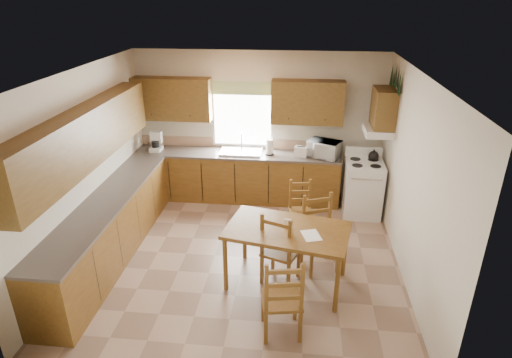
# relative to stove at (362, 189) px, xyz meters

# --- Properties ---
(floor) EXTENTS (4.50, 4.50, 0.00)m
(floor) POSITION_rel_stove_xyz_m (-1.88, -1.59, -0.47)
(floor) COLOR #947762
(floor) RESTS_ON ground
(ceiling) EXTENTS (4.50, 4.50, 0.00)m
(ceiling) POSITION_rel_stove_xyz_m (-1.88, -1.59, 2.23)
(ceiling) COLOR brown
(ceiling) RESTS_ON floor
(wall_left) EXTENTS (4.50, 4.50, 0.00)m
(wall_left) POSITION_rel_stove_xyz_m (-4.13, -1.59, 0.88)
(wall_left) COLOR beige
(wall_left) RESTS_ON floor
(wall_right) EXTENTS (4.50, 4.50, 0.00)m
(wall_right) POSITION_rel_stove_xyz_m (0.37, -1.59, 0.88)
(wall_right) COLOR beige
(wall_right) RESTS_ON floor
(wall_back) EXTENTS (4.50, 4.50, 0.00)m
(wall_back) POSITION_rel_stove_xyz_m (-1.88, 0.66, 0.88)
(wall_back) COLOR beige
(wall_back) RESTS_ON floor
(wall_front) EXTENTS (4.50, 4.50, 0.00)m
(wall_front) POSITION_rel_stove_xyz_m (-1.88, -3.84, 0.88)
(wall_front) COLOR beige
(wall_front) RESTS_ON floor
(lower_cab_back) EXTENTS (3.75, 0.60, 0.88)m
(lower_cab_back) POSITION_rel_stove_xyz_m (-2.25, 0.36, -0.03)
(lower_cab_back) COLOR brown
(lower_cab_back) RESTS_ON floor
(lower_cab_left) EXTENTS (0.60, 3.60, 0.88)m
(lower_cab_left) POSITION_rel_stove_xyz_m (-3.83, -1.74, -0.03)
(lower_cab_left) COLOR brown
(lower_cab_left) RESTS_ON floor
(counter_back) EXTENTS (3.75, 0.63, 0.04)m
(counter_back) POSITION_rel_stove_xyz_m (-2.25, 0.36, 0.43)
(counter_back) COLOR #524843
(counter_back) RESTS_ON lower_cab_back
(counter_left) EXTENTS (0.63, 3.60, 0.04)m
(counter_left) POSITION_rel_stove_xyz_m (-3.83, -1.74, 0.43)
(counter_left) COLOR #524843
(counter_left) RESTS_ON lower_cab_left
(backsplash) EXTENTS (3.75, 0.01, 0.18)m
(backsplash) POSITION_rel_stove_xyz_m (-2.25, 0.65, 0.54)
(backsplash) COLOR #A27D61
(backsplash) RESTS_ON counter_back
(upper_cab_back_left) EXTENTS (1.41, 0.33, 0.75)m
(upper_cab_back_left) POSITION_rel_stove_xyz_m (-3.43, 0.49, 1.38)
(upper_cab_back_left) COLOR brown
(upper_cab_back_left) RESTS_ON wall_back
(upper_cab_back_right) EXTENTS (1.25, 0.33, 0.75)m
(upper_cab_back_right) POSITION_rel_stove_xyz_m (-1.02, 0.49, 1.38)
(upper_cab_back_right) COLOR brown
(upper_cab_back_right) RESTS_ON wall_back
(upper_cab_left) EXTENTS (0.33, 3.60, 0.75)m
(upper_cab_left) POSITION_rel_stove_xyz_m (-3.96, -1.74, 1.38)
(upper_cab_left) COLOR brown
(upper_cab_left) RESTS_ON wall_left
(upper_cab_stove) EXTENTS (0.33, 0.62, 0.62)m
(upper_cab_stove) POSITION_rel_stove_xyz_m (0.20, 0.06, 1.43)
(upper_cab_stove) COLOR brown
(upper_cab_stove) RESTS_ON wall_right
(range_hood) EXTENTS (0.44, 0.62, 0.12)m
(range_hood) POSITION_rel_stove_xyz_m (0.15, 0.06, 1.05)
(range_hood) COLOR silver
(range_hood) RESTS_ON wall_right
(window_frame) EXTENTS (1.13, 0.02, 1.18)m
(window_frame) POSITION_rel_stove_xyz_m (-2.18, 0.63, 1.08)
(window_frame) COLOR silver
(window_frame) RESTS_ON wall_back
(window_pane) EXTENTS (1.05, 0.01, 1.10)m
(window_pane) POSITION_rel_stove_xyz_m (-2.18, 0.62, 1.08)
(window_pane) COLOR white
(window_pane) RESTS_ON wall_back
(window_valance) EXTENTS (1.19, 0.01, 0.24)m
(window_valance) POSITION_rel_stove_xyz_m (-2.18, 0.60, 1.58)
(window_valance) COLOR #4A7D38
(window_valance) RESTS_ON wall_back
(sink_basin) EXTENTS (0.75, 0.45, 0.04)m
(sink_basin) POSITION_rel_stove_xyz_m (-2.18, 0.36, 0.47)
(sink_basin) COLOR silver
(sink_basin) RESTS_ON counter_back
(pine_decal_a) EXTENTS (0.22, 0.22, 0.36)m
(pine_decal_a) POSITION_rel_stove_xyz_m (0.33, -0.26, 1.91)
(pine_decal_a) COLOR black
(pine_decal_a) RESTS_ON wall_right
(pine_decal_b) EXTENTS (0.22, 0.22, 0.36)m
(pine_decal_b) POSITION_rel_stove_xyz_m (0.33, 0.06, 1.95)
(pine_decal_b) COLOR black
(pine_decal_b) RESTS_ON wall_right
(pine_decal_c) EXTENTS (0.22, 0.22, 0.36)m
(pine_decal_c) POSITION_rel_stove_xyz_m (0.33, 0.38, 1.91)
(pine_decal_c) COLOR black
(pine_decal_c) RESTS_ON wall_right
(stove) EXTENTS (0.65, 0.67, 0.94)m
(stove) POSITION_rel_stove_xyz_m (0.00, 0.00, 0.00)
(stove) COLOR silver
(stove) RESTS_ON floor
(coffeemaker) EXTENTS (0.20, 0.24, 0.32)m
(coffeemaker) POSITION_rel_stove_xyz_m (-3.75, 0.32, 0.61)
(coffeemaker) COLOR silver
(coffeemaker) RESTS_ON counter_back
(paper_towel) EXTENTS (0.13, 0.13, 0.28)m
(paper_towel) POSITION_rel_stove_xyz_m (-1.66, 0.34, 0.59)
(paper_towel) COLOR white
(paper_towel) RESTS_ON counter_back
(toaster) EXTENTS (0.25, 0.19, 0.18)m
(toaster) POSITION_rel_stove_xyz_m (-1.09, 0.29, 0.54)
(toaster) COLOR silver
(toaster) RESTS_ON counter_back
(microwave) EXTENTS (0.61, 0.54, 0.30)m
(microwave) POSITION_rel_stove_xyz_m (-0.69, 0.31, 0.60)
(microwave) COLOR silver
(microwave) RESTS_ON counter_back
(dining_table) EXTENTS (1.71, 1.18, 0.84)m
(dining_table) POSITION_rel_stove_xyz_m (-1.24, -2.11, -0.05)
(dining_table) COLOR brown
(dining_table) RESTS_ON floor
(chair_near_left) EXTENTS (0.56, 0.55, 1.06)m
(chair_near_left) POSITION_rel_stove_xyz_m (-1.31, -2.07, 0.06)
(chair_near_left) COLOR brown
(chair_near_left) RESTS_ON floor
(chair_near_right) EXTENTS (0.51, 0.49, 1.05)m
(chair_near_right) POSITION_rel_stove_xyz_m (-1.26, -3.04, 0.06)
(chair_near_right) COLOR brown
(chair_near_right) RESTS_ON floor
(chair_far_left) EXTENTS (0.57, 0.56, 1.08)m
(chair_far_left) POSITION_rel_stove_xyz_m (-0.78, -1.74, 0.07)
(chair_far_left) COLOR brown
(chair_far_left) RESTS_ON floor
(chair_far_right) EXTENTS (0.42, 0.40, 0.88)m
(chair_far_right) POSITION_rel_stove_xyz_m (-1.06, -0.80, -0.03)
(chair_far_right) COLOR brown
(chair_far_right) RESTS_ON floor
(table_paper) EXTENTS (0.28, 0.33, 0.00)m
(table_paper) POSITION_rel_stove_xyz_m (-0.94, -2.25, 0.37)
(table_paper) COLOR white
(table_paper) RESTS_ON dining_table
(table_card) EXTENTS (0.09, 0.04, 0.12)m
(table_card) POSITION_rel_stove_xyz_m (-1.24, -2.08, 0.43)
(table_card) COLOR white
(table_card) RESTS_ON dining_table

